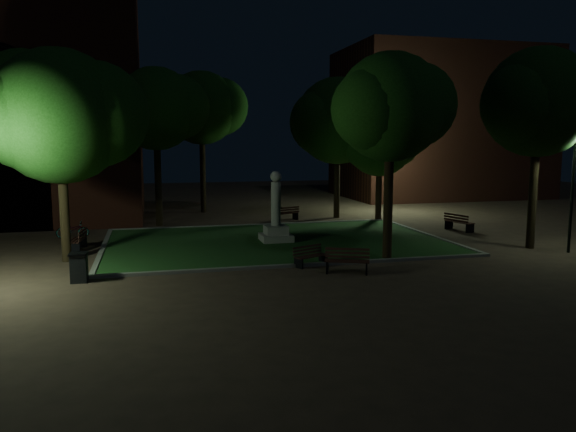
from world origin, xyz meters
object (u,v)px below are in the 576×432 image
Objects in this scene: bench_left_side at (78,241)px; bench_right_side at (459,223)px; monument at (276,222)px; bench_near_left at (310,256)px; bench_near_right at (347,262)px; bench_far_side at (287,214)px; bicycle at (72,230)px; trash_bin at (79,267)px.

bench_right_side is (18.55, 0.80, 0.00)m from bench_left_side.
bench_near_left is at bearing -87.93° from monument.
bench_near_right is at bearing 113.26° from bench_right_side.
bench_left_side is 12.66m from bench_far_side.
bench_far_side is 11.89m from bicycle.
bench_right_side is 19.35m from bicycle.
bench_far_side reaches higher than bench_near_left.
bench_far_side is (2.19, 6.80, -0.57)m from monument.
monument reaches higher than bench_left_side.
bench_left_side is 1.69× the size of trash_bin.
bench_far_side is (-7.75, 5.81, -0.03)m from bench_right_side.
bench_far_side is 15.94m from trash_bin.
monument is 2.02× the size of bench_far_side.
bicycle is (-0.64, 3.35, -0.02)m from bench_left_side.
bench_near_left is 11.47m from bench_right_side.
trash_bin is 0.65× the size of bicycle.
trash_bin reaches higher than bench_near_left.
bench_right_side is 1.13× the size of bicycle.
bench_left_side is at bearing 75.58° from bench_right_side.
bench_far_side is at bearing 107.45° from bench_near_right.
bench_near_right is 1.69× the size of trash_bin.
bench_left_side is 5.76m from trash_bin.
bench_right_side is (8.80, 7.42, 0.01)m from bench_near_right.
bicycle is at bearing 158.15° from bench_near_right.
bench_right_side reaches higher than bench_near_left.
bench_left_side reaches higher than bicycle.
bench_right_side is 1.74× the size of trash_bin.
bench_near_right is 11.78m from bench_left_side.
bench_left_side is (-9.74, 6.63, 0.01)m from bench_near_right.
trash_bin is at bearing 29.09° from bench_far_side.
monument reaches higher than trash_bin.
bench_right_side reaches higher than bench_far_side.
bench_left_side reaches higher than bench_near_left.
bench_near_right reaches higher than bench_far_side.
trash_bin reaches higher than bench_far_side.
bench_near_left is 12.74m from bicycle.
bench_far_side is at bearing 36.26° from bench_right_side.
bicycle is (-11.43, -3.26, 0.01)m from bench_far_side.
bench_near_right is 1.05× the size of bench_far_side.
monument is 5.07m from bench_near_left.
bench_far_side is (1.05, 13.23, -0.02)m from bench_near_right.
bench_right_side is at bearing 62.16° from bench_near_right.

